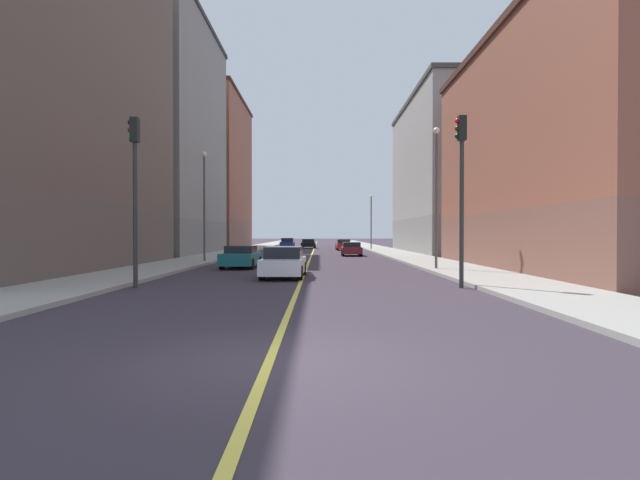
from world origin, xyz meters
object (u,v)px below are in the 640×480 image
car_blue (289,243)px  street_lamp_right_near (206,195)px  car_maroon (353,249)px  car_white (285,262)px  traffic_light_left_near (463,177)px  building_right_midblock (152,137)px  car_black (310,244)px  street_lamp_left_near (438,183)px  building_right_distant (204,173)px  traffic_light_right_near (136,178)px  building_left_near (597,149)px  car_red (345,245)px  building_right_corner (3,60)px  car_teal (243,257)px  building_left_mid (462,176)px  street_lamp_left_far (373,216)px

car_blue → street_lamp_right_near: bearing=-94.9°
car_maroon → car_white: car_white is taller
traffic_light_left_near → street_lamp_right_near: (-12.94, 15.51, 0.53)m
building_right_midblock → car_black: building_right_midblock is taller
street_lamp_left_near → car_white: bearing=-153.0°
building_right_distant → traffic_light_right_near: building_right_distant is taller
car_white → car_black: car_white is taller
traffic_light_right_near → car_blue: 52.85m
building_left_near → building_right_distant: building_right_distant is taller
building_left_near → street_lamp_left_near: 8.90m
car_maroon → car_white: bearing=-101.2°
building_right_midblock → car_black: size_ratio=5.23×
street_lamp_right_near → car_white: size_ratio=1.66×
street_lamp_left_near → car_red: (-3.34, 34.55, -4.03)m
building_right_corner → car_black: size_ratio=5.41×
building_right_distant → car_teal: building_right_distant is taller
building_right_midblock → street_lamp_right_near: (8.68, -15.27, -6.77)m
building_right_distant → car_white: building_right_distant is taller
car_red → car_maroon: (-0.01, -15.85, -0.02)m
car_blue → building_left_near: bearing=-66.1°
street_lamp_right_near → car_teal: size_ratio=1.80×
building_left_mid → traffic_light_right_near: building_left_mid is taller
building_right_corner → street_lamp_left_far: 42.34m
car_blue → building_right_distant: bearing=179.9°
traffic_light_right_near → traffic_light_left_near: bearing=0.0°
building_right_distant → street_lamp_left_far: 25.52m
building_left_near → car_black: bearing=111.2°
car_blue → car_black: 3.28m
car_white → car_black: (0.05, 46.89, -0.07)m
car_white → building_left_mid: bearing=61.7°
car_white → car_blue: bearing=93.5°
building_right_midblock → car_black: (14.85, 20.56, -10.73)m
building_left_near → building_left_mid: size_ratio=1.01×
street_lamp_right_near → car_blue: 37.53m
building_right_midblock → car_white: 32.04m
street_lamp_right_near → building_left_near: bearing=-16.3°
building_right_distant → building_left_mid: bearing=-29.4°
traffic_light_left_near → traffic_light_right_near: bearing=180.0°
street_lamp_right_near → building_right_midblock: bearing=119.6°
building_left_mid → car_red: bearing=146.6°
building_right_midblock → building_left_mid: bearing=7.8°
building_left_near → building_right_distant: (-31.31, 43.81, 3.92)m
car_blue → car_black: (2.98, -1.36, -0.04)m
building_right_distant → car_red: bearing=-26.8°
car_maroon → car_teal: (-7.41, -16.37, 0.03)m
traffic_light_left_near → car_maroon: (-2.33, 27.13, -3.45)m
traffic_light_left_near → car_white: size_ratio=1.42×
street_lamp_left_near → car_blue: street_lamp_left_near is taller
building_right_corner → street_lamp_left_near: 23.50m
building_right_corner → street_lamp_left_far: building_right_corner is taller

